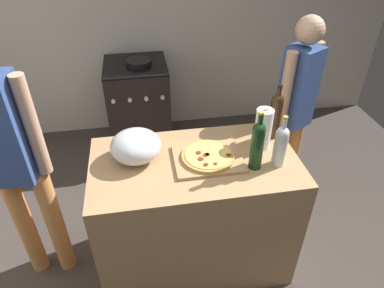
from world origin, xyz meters
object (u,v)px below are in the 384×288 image
Objects in this scene: wine_bottle_dark at (257,144)px; wine_bottle_green at (281,144)px; mixing_bowl at (136,146)px; person_in_red at (294,110)px; stove at (139,105)px; person_in_stripes at (15,158)px; wine_bottle_clear at (276,114)px; paper_towel_roll at (263,129)px; pizza at (208,156)px.

wine_bottle_dark is 0.14m from wine_bottle_green.
mixing_bowl is 0.19× the size of person_in_red.
stove is 1.69m from person_in_stripes.
wine_bottle_clear is at bearing 53.24° from wine_bottle_dark.
wine_bottle_dark is 0.22× the size of person_in_stripes.
wine_bottle_clear is 1.55m from person_in_stripes.
wine_bottle_clear is at bearing 42.56° from paper_towel_roll.
paper_towel_roll is (0.35, 0.07, 0.10)m from pizza.
pizza is 1.05× the size of mixing_bowl.
wine_bottle_green is 1.49m from person_in_stripes.
person_in_stripes reaches higher than pizza.
wine_bottle_clear is at bearing -133.03° from person_in_red.
wine_bottle_dark is at bearing -126.76° from wine_bottle_clear.
paper_towel_roll is 0.17× the size of person_in_red.
person_in_stripes is at bearing -168.07° from person_in_red.
person_in_stripes is at bearing 174.88° from pizza.
person_in_stripes is (-1.33, 0.20, -0.09)m from wine_bottle_dark.
person_in_red is at bearing 45.78° from paper_towel_roll.
paper_towel_roll is 1.74m from stove.
pizza is 0.51m from wine_bottle_clear.
person_in_stripes is at bearing 179.01° from mixing_bowl.
wine_bottle_dark is at bearing -16.12° from mixing_bowl.
paper_towel_roll is 0.74× the size of wine_bottle_dark.
wine_bottle_green is (0.39, -0.10, 0.11)m from pizza.
paper_towel_roll is 0.83× the size of wine_bottle_green.
wine_bottle_dark is at bearing -22.96° from pizza.
stove is 1.61m from person_in_red.
stove is 0.59× the size of person_in_red.
person_in_red is (0.75, 0.48, -0.03)m from pizza.
wine_bottle_green is 0.21× the size of person_in_red.
paper_towel_roll is at bearing -0.89° from mixing_bowl.
mixing_bowl is 1.11× the size of paper_towel_roll.
mixing_bowl is 0.69m from wine_bottle_dark.
paper_towel_roll reaches higher than pizza.
mixing_bowl is 1.56m from stove.
mixing_bowl reaches higher than stove.
wine_bottle_clear is (0.21, 0.28, 0.00)m from wine_bottle_dark.
person_in_red reaches higher than wine_bottle_green.
wine_bottle_clear is at bearing 2.99° from person_in_stripes.
wine_bottle_dark reaches higher than pizza.
wine_bottle_clear reaches higher than wine_bottle_green.
person_in_stripes is (-1.47, 0.20, -0.06)m from wine_bottle_green.
wine_bottle_green is (0.04, -0.18, 0.01)m from paper_towel_roll.
person_in_stripes reaches higher than stove.
pizza is at bearing -5.12° from person_in_stripes.
pizza is 0.42m from wine_bottle_green.
person_in_red reaches higher than pizza.
wine_bottle_green is at bearing -7.72° from person_in_stripes.
wine_bottle_dark is at bearing -69.17° from stove.
stove is at bearing 88.67° from mixing_bowl.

